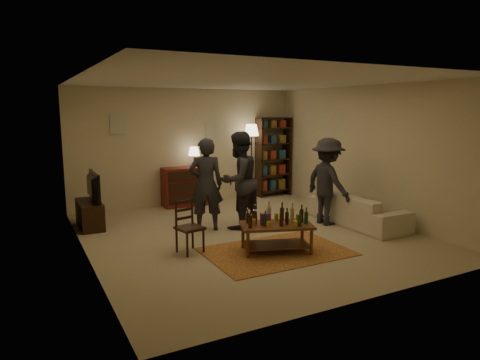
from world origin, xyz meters
TOP-DOWN VIEW (x-y plane):
  - floor at (0.00, 0.00)m, footprint 6.00×6.00m
  - room_shell at (-0.65, 2.98)m, footprint 6.00×6.00m
  - rug at (-0.07, -1.05)m, footprint 2.20×1.50m
  - coffee_table at (-0.07, -1.05)m, footprint 1.24×0.93m
  - dining_chair at (-1.30, -0.41)m, footprint 0.44×0.44m
  - tv_stand at (-2.44, 1.80)m, footprint 0.40×1.00m
  - dresser at (-0.19, 2.71)m, footprint 1.00×0.50m
  - bookshelf at (2.25, 2.78)m, footprint 0.90×0.34m
  - floor_lamp at (1.53, 2.65)m, footprint 0.36×0.36m
  - sofa at (2.20, -0.40)m, footprint 0.81×2.08m
  - person_left at (-0.55, 0.61)m, footprint 0.73×0.60m
  - person_right at (0.05, 0.46)m, footprint 1.07×0.96m
  - person_by_sofa at (1.70, -0.09)m, footprint 0.67×1.11m

SIDE VIEW (x-z plane):
  - floor at x=0.00m, z-range 0.00..0.00m
  - rug at x=-0.07m, z-range 0.00..0.01m
  - sofa at x=2.20m, z-range 0.00..0.61m
  - tv_stand at x=-2.44m, z-range -0.14..0.91m
  - coffee_table at x=-0.07m, z-range 0.01..0.80m
  - dining_chair at x=-1.30m, z-range 0.02..0.87m
  - dresser at x=-0.19m, z-range -0.20..1.16m
  - person_by_sofa at x=1.70m, z-range 0.00..1.68m
  - person_left at x=-0.55m, z-range 0.00..1.71m
  - person_right at x=0.05m, z-range 0.00..1.82m
  - bookshelf at x=2.25m, z-range 0.03..2.04m
  - floor_lamp at x=1.53m, z-range 0.66..2.52m
  - room_shell at x=-0.65m, z-range -1.19..4.81m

